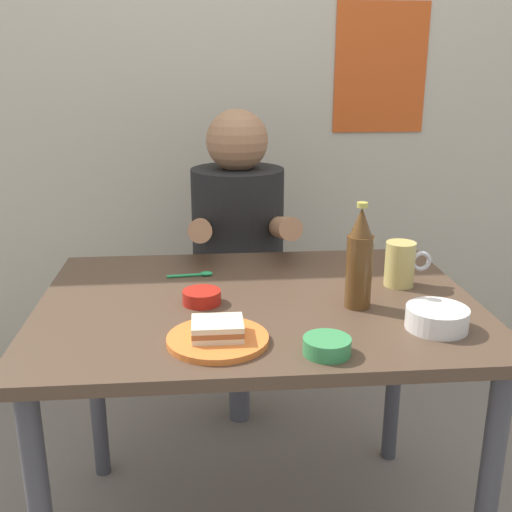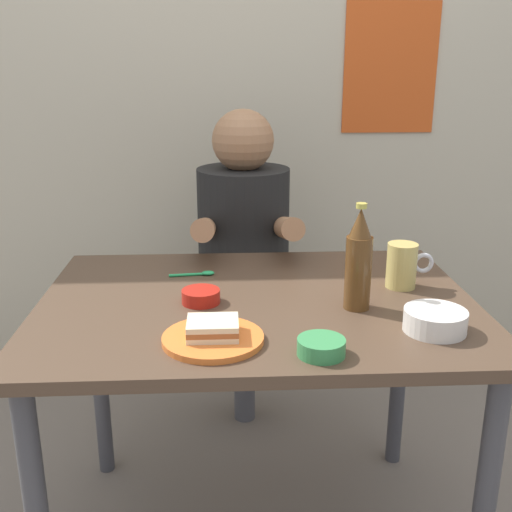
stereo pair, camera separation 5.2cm
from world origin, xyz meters
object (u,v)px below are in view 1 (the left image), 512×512
object	(u,v)px
stool	(239,335)
beer_mug	(401,264)
plate_orange	(218,339)
dining_table	(258,333)
beer_bottle	(359,261)
person_seated	(238,228)
sandwich	(217,329)
sambal_bowl_red	(202,296)

from	to	relation	value
stool	beer_mug	size ratio (longest dim) A/B	3.57
plate_orange	dining_table	bearing A→B (deg)	65.80
beer_mug	beer_bottle	size ratio (longest dim) A/B	0.48
beer_mug	plate_orange	bearing A→B (deg)	-147.96
dining_table	person_seated	xyz separation A→B (m)	(-0.01, 0.62, 0.12)
stool	plate_orange	xyz separation A→B (m)	(-0.10, -0.87, 0.40)
sandwich	beer_mug	xyz separation A→B (m)	(0.50, 0.31, 0.03)
stool	beer_bottle	world-z (taller)	beer_bottle
person_seated	sandwich	size ratio (longest dim) A/B	6.54
beer_mug	beer_bottle	world-z (taller)	beer_bottle
person_seated	beer_bottle	xyz separation A→B (m)	(0.25, -0.69, 0.09)
beer_bottle	sambal_bowl_red	world-z (taller)	beer_bottle
plate_orange	sandwich	world-z (taller)	sandwich
stool	sandwich	xyz separation A→B (m)	(-0.10, -0.87, 0.42)
person_seated	plate_orange	size ratio (longest dim) A/B	3.27
person_seated	sandwich	world-z (taller)	person_seated
person_seated	sandwich	xyz separation A→B (m)	(-0.10, -0.86, 0.01)
person_seated	plate_orange	bearing A→B (deg)	-96.31
sandwich	dining_table	bearing A→B (deg)	65.80
plate_orange	sambal_bowl_red	world-z (taller)	sambal_bowl_red
stool	person_seated	xyz separation A→B (m)	(0.00, -0.01, 0.42)
dining_table	person_seated	world-z (taller)	person_seated
plate_orange	beer_mug	size ratio (longest dim) A/B	1.75
beer_mug	person_seated	bearing A→B (deg)	126.45
person_seated	beer_mug	distance (m)	0.68
stool	beer_mug	distance (m)	0.82
plate_orange	sandwich	size ratio (longest dim) A/B	2.00
dining_table	beer_bottle	distance (m)	0.33
plate_orange	beer_bottle	xyz separation A→B (m)	(0.35, 0.17, 0.11)
dining_table	plate_orange	world-z (taller)	plate_orange
sambal_bowl_red	beer_mug	bearing A→B (deg)	9.17
beer_bottle	sambal_bowl_red	distance (m)	0.40
beer_bottle	stool	bearing A→B (deg)	109.93
dining_table	beer_mug	bearing A→B (deg)	10.42
person_seated	sambal_bowl_red	world-z (taller)	person_seated
person_seated	dining_table	bearing A→B (deg)	-88.80
stool	person_seated	bearing A→B (deg)	-90.00
plate_orange	beer_bottle	bearing A→B (deg)	26.43
stool	person_seated	world-z (taller)	person_seated
stool	sandwich	size ratio (longest dim) A/B	4.09
dining_table	beer_mug	size ratio (longest dim) A/B	8.73
stool	sambal_bowl_red	xyz separation A→B (m)	(-0.13, -0.64, 0.41)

